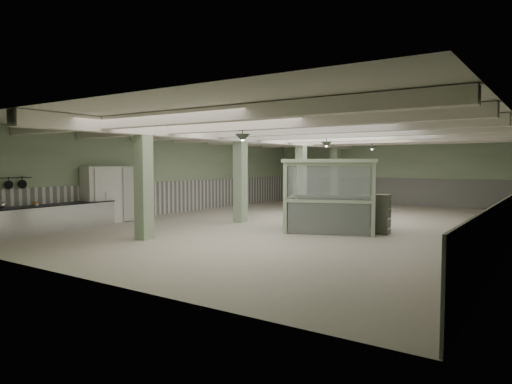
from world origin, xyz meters
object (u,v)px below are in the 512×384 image
Objects in this scene: prep_counter at (47,218)px; filing_cabinet at (383,214)px; walkin_cooler at (112,194)px; guard_booth at (331,182)px.

filing_cabinet is at bearing 31.10° from prep_counter.
filing_cabinet is (9.82, 3.10, -0.45)m from walkin_cooler.
prep_counter is 2.85m from walkin_cooler.
walkin_cooler is 0.63× the size of guard_booth.
prep_counter is at bearing -88.27° from walkin_cooler.
filing_cabinet is at bearing -15.03° from guard_booth.
guard_booth is 2.92× the size of filing_cabinet.
prep_counter is 2.08× the size of walkin_cooler.
prep_counter is at bearing -165.75° from guard_booth.
guard_booth reaches higher than walkin_cooler.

